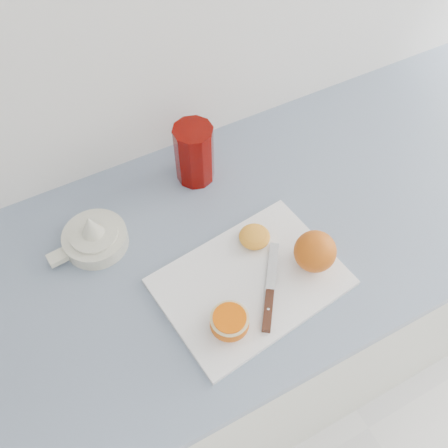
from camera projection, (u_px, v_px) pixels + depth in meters
name	position (u px, v px, depth m)	size (l,w,h in m)	color
counter	(202.00, 339.00, 1.37)	(2.43, 0.64, 0.89)	white
cutting_board	(251.00, 282.00, 0.97)	(0.34, 0.25, 0.01)	white
whole_orange	(315.00, 251.00, 0.95)	(0.08, 0.08, 0.08)	#E25B15
half_orange	(229.00, 323.00, 0.89)	(0.07, 0.07, 0.04)	#E25B15
squeezed_shell	(255.00, 237.00, 1.01)	(0.06, 0.06, 0.03)	orange
paring_knife	(269.00, 302.00, 0.93)	(0.13, 0.17, 0.01)	#4A2012
citrus_juicer	(94.00, 237.00, 1.01)	(0.17, 0.13, 0.09)	white
red_tumbler	(194.00, 155.00, 1.08)	(0.09, 0.09, 0.14)	#680400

